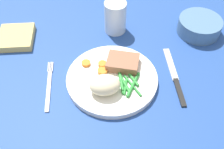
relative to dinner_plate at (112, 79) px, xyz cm
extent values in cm
cube|color=#234793|center=(2.15, 1.77, -1.80)|extent=(120.00, 90.00, 2.00)
cylinder|color=white|center=(0.00, 0.00, 0.00)|extent=(24.01, 24.01, 1.60)
cube|color=#936047|center=(3.24, 3.78, 2.01)|extent=(9.80, 8.44, 2.42)
ellipsoid|color=beige|center=(-2.16, -4.32, 3.10)|extent=(7.69, 5.89, 4.60)
cylinder|color=orange|center=(-2.34, 1.32, 1.33)|extent=(2.60, 2.60, 1.06)
cylinder|color=orange|center=(-6.64, 5.16, 1.21)|extent=(2.39, 2.39, 0.81)
cylinder|color=orange|center=(-2.23, 4.09, 1.41)|extent=(2.25, 2.25, 1.23)
cylinder|color=orange|center=(-2.00, 4.11, 1.33)|extent=(2.00, 2.00, 1.06)
cylinder|color=#2D8C38|center=(2.12, -1.17, 1.24)|extent=(1.12, 7.84, 0.87)
cylinder|color=#2D8C38|center=(3.15, -3.49, 1.12)|extent=(1.99, 5.55, 0.65)
cylinder|color=#2D8C38|center=(4.88, -3.48, 1.11)|extent=(3.92, 7.23, 0.61)
cylinder|color=#2D8C38|center=(2.27, -3.03, 1.12)|extent=(0.65, 5.89, 0.64)
cylinder|color=#2D8C38|center=(5.11, -3.35, 1.23)|extent=(4.63, 7.68, 0.86)
cylinder|color=#2D8C38|center=(3.05, -3.07, 1.20)|extent=(2.52, 5.97, 0.80)
cylinder|color=#2D8C38|center=(4.89, -0.40, 1.20)|extent=(3.57, 7.11, 0.80)
cube|color=silver|center=(-16.61, -2.00, -0.60)|extent=(1.00, 13.00, 0.40)
cube|color=silver|center=(-17.21, 6.30, -0.60)|extent=(0.24, 3.60, 0.40)
cube|color=silver|center=(-16.81, 6.30, -0.60)|extent=(0.24, 3.60, 0.40)
cube|color=silver|center=(-16.41, 6.30, -0.60)|extent=(0.24, 3.60, 0.40)
cube|color=silver|center=(-16.01, 6.30, -0.60)|extent=(0.24, 3.60, 0.40)
cube|color=black|center=(16.91, -5.50, -0.60)|extent=(1.30, 9.00, 0.64)
cube|color=silver|center=(16.91, 4.50, -0.60)|extent=(1.70, 12.00, 0.40)
cylinder|color=silver|center=(2.86, 20.88, 4.17)|extent=(6.69, 6.69, 9.93)
cylinder|color=silver|center=(2.86, 20.88, 2.03)|extent=(6.15, 6.15, 5.66)
cylinder|color=#4C7299|center=(28.62, 17.51, 1.57)|extent=(13.13, 13.13, 4.74)
cylinder|color=#4C8C42|center=(28.62, 17.51, 2.64)|extent=(11.16, 11.16, 2.61)
cube|color=#DBBC6B|center=(-27.51, 18.81, 0.23)|extent=(10.33, 11.20, 2.07)
camera|label=1|loc=(-4.07, -45.55, 54.63)|focal=43.28mm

